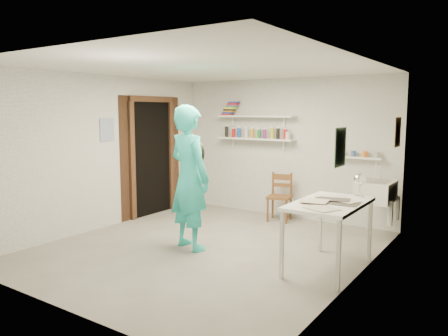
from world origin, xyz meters
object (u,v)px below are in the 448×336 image
Objects in this scene: work_table at (328,236)px; man at (189,178)px; desk_lamp at (360,179)px; wall_clock at (196,152)px; belfast_sink at (376,191)px; wooden_chair at (279,197)px.

man is at bearing -171.47° from work_table.
desk_lamp is (2.04, 0.76, 0.06)m from man.
wall_clock is at bearing -165.44° from desk_lamp.
belfast_sink is 1.12m from desk_lamp.
wooden_chair is 2.20m from desk_lamp.
desk_lamp is at bearing -47.93° from wooden_chair.
man is 0.39m from wall_clock.
wooden_chair is (0.38, 1.79, -0.88)m from wall_clock.
wooden_chair is at bearing 173.81° from belfast_sink.
man reaches higher than work_table.
wall_clock reaches higher than wooden_chair.
man reaches higher than desk_lamp.
work_table is 0.81m from desk_lamp.
wall_clock reaches higher than desk_lamp.
man is at bearing -111.02° from wooden_chair.
wooden_chair is at bearing 92.76° from wall_clock.
work_table is at bearing -112.42° from desk_lamp.
desk_lamp is at bearing -85.31° from belfast_sink.
work_table is at bearing -60.63° from wooden_chair.
wall_clock is at bearing -141.09° from belfast_sink.
wooden_chair is at bearing -84.44° from man.
belfast_sink is at bearing 94.69° from desk_lamp.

